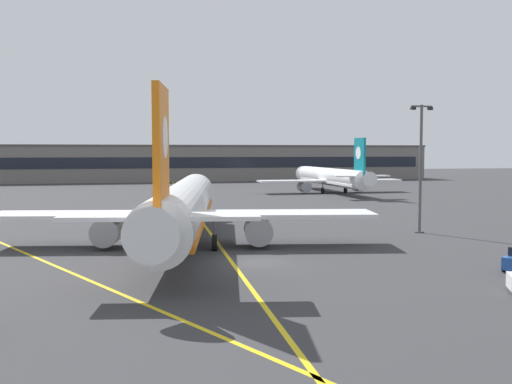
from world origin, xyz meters
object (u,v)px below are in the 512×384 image
object	(u,v)px
airliner_foreground	(183,207)
safety_cone_by_nose_gear	(178,221)
apron_lamp_post	(421,166)
airliner_background	(331,177)

from	to	relation	value
airliner_foreground	safety_cone_by_nose_gear	size ratio (longest dim) A/B	75.00
airliner_foreground	apron_lamp_post	world-z (taller)	apron_lamp_post
airliner_foreground	airliner_background	world-z (taller)	airliner_foreground
apron_lamp_post	safety_cone_by_nose_gear	bearing A→B (deg)	150.19
airliner_background	safety_cone_by_nose_gear	xyz separation A→B (m)	(-33.77, -41.57, -2.69)
apron_lamp_post	safety_cone_by_nose_gear	xyz separation A→B (m)	(-22.27, 12.76, -6.27)
airliner_background	apron_lamp_post	xyz separation A→B (m)	(-11.49, -54.33, 3.58)
airliner_foreground	safety_cone_by_nose_gear	bearing A→B (deg)	85.66
safety_cone_by_nose_gear	airliner_foreground	bearing A→B (deg)	-94.34
airliner_foreground	safety_cone_by_nose_gear	world-z (taller)	airliner_foreground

